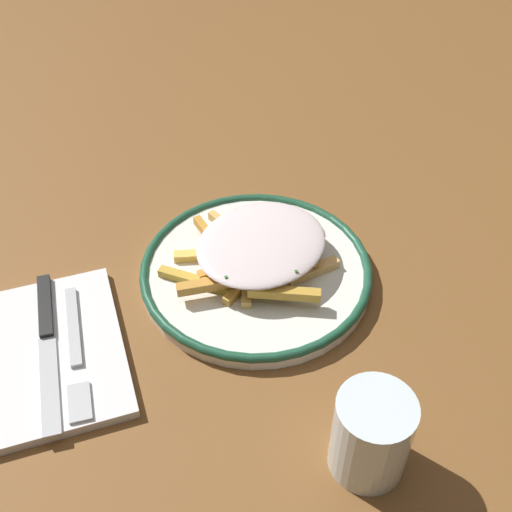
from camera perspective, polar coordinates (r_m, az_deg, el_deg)
name	(u,v)px	position (r m, az deg, el deg)	size (l,w,h in m)	color
ground_plane	(256,277)	(0.77, 0.00, -1.88)	(2.60, 2.60, 0.00)	brown
plate	(256,271)	(0.76, 0.00, -1.32)	(0.27, 0.27, 0.02)	white
fries_heap	(259,249)	(0.75, 0.22, 0.61)	(0.22, 0.19, 0.04)	#E2A354
napkin	(49,354)	(0.72, -17.62, -8.13)	(0.15, 0.20, 0.01)	silver
fork	(75,350)	(0.71, -15.51, -7.96)	(0.03, 0.18, 0.00)	silver
knife	(47,335)	(0.73, -17.82, -6.56)	(0.03, 0.21, 0.01)	black
water_glass	(371,435)	(0.60, 10.04, -15.14)	(0.07, 0.07, 0.09)	silver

